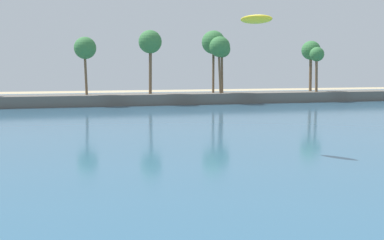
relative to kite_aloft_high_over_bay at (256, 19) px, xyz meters
The scene contains 3 objects.
sea 35.50m from the kite_aloft_high_over_bay, 106.83° to the left, with size 220.00×109.22×0.06m, color #33607F.
palm_headland 48.91m from the kite_aloft_high_over_bay, 102.06° to the left, with size 113.39×6.52×12.30m.
kite_aloft_high_over_bay is the anchor object (origin of this frame).
Camera 1 is at (-3.97, -2.91, 6.09)m, focal length 46.67 mm.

